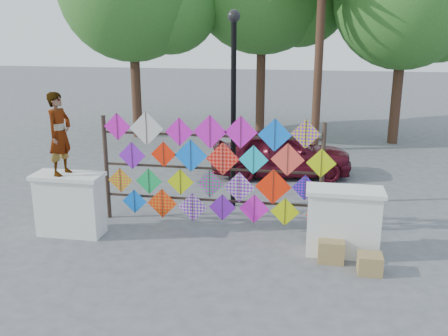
{
  "coord_description": "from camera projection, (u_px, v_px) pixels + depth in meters",
  "views": [
    {
      "loc": [
        2.01,
        -9.01,
        4.13
      ],
      "look_at": [
        0.33,
        0.6,
        1.33
      ],
      "focal_mm": 40.0,
      "sensor_mm": 36.0,
      "label": 1
    }
  ],
  "objects": [
    {
      "name": "ground",
      "position": [
        203.0,
        239.0,
        10.01
      ],
      "size": [
        80.0,
        80.0,
        0.0
      ],
      "primitive_type": "plane",
      "color": "slate",
      "rests_on": "ground"
    },
    {
      "name": "parapet_left",
      "position": [
        70.0,
        204.0,
        10.08
      ],
      "size": [
        1.4,
        0.65,
        1.28
      ],
      "color": "silver",
      "rests_on": "ground"
    },
    {
      "name": "parapet_right",
      "position": [
        343.0,
        221.0,
        9.19
      ],
      "size": [
        1.4,
        0.65,
        1.28
      ],
      "color": "silver",
      "rests_on": "ground"
    },
    {
      "name": "kite_rack",
      "position": [
        215.0,
        170.0,
        10.34
      ],
      "size": [
        4.93,
        0.24,
        2.43
      ],
      "color": "#30221A",
      "rests_on": "ground"
    },
    {
      "name": "vendor_woman",
      "position": [
        60.0,
        134.0,
        9.7
      ],
      "size": [
        0.49,
        0.65,
        1.63
      ],
      "primitive_type": "imported",
      "rotation": [
        0.0,
        0.0,
        1.39
      ],
      "color": "#99999E",
      "rests_on": "parapet_left"
    },
    {
      "name": "sedan",
      "position": [
        281.0,
        153.0,
        14.08
      ],
      "size": [
        4.14,
        2.22,
        1.34
      ],
      "primitive_type": "imported",
      "rotation": [
        0.0,
        0.0,
        1.74
      ],
      "color": "#570E1D",
      "rests_on": "ground"
    },
    {
      "name": "lamppost",
      "position": [
        234.0,
        92.0,
        11.11
      ],
      "size": [
        0.28,
        0.28,
        4.46
      ],
      "color": "black",
      "rests_on": "ground"
    },
    {
      "name": "cardboard_box_near",
      "position": [
        331.0,
        250.0,
        9.04
      ],
      "size": [
        0.46,
        0.41,
        0.41
      ],
      "primitive_type": "cube",
      "color": "olive",
      "rests_on": "ground"
    },
    {
      "name": "cardboard_box_far",
      "position": [
        370.0,
        264.0,
        8.59
      ],
      "size": [
        0.41,
        0.38,
        0.34
      ],
      "primitive_type": "cube",
      "color": "olive",
      "rests_on": "ground"
    }
  ]
}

